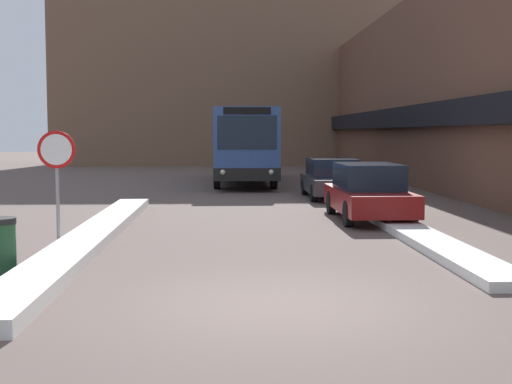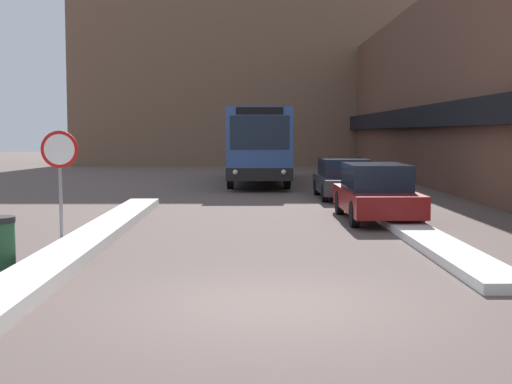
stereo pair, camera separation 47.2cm
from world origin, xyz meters
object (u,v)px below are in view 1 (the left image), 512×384
Objects in this scene: city_bus at (243,144)px; stop_sign at (57,163)px; parked_car_front at (368,192)px; parked_car_middle at (332,178)px.

city_bus is 19.61m from stop_sign.
parked_car_front is 1.92× the size of stop_sign.
parked_car_middle is 1.84× the size of stop_sign.
city_bus is 2.57× the size of parked_car_front.
city_bus is 4.91× the size of stop_sign.
parked_car_front is 8.68m from stop_sign.
parked_car_front reaches higher than parked_car_middle.
parked_car_middle is (3.00, -8.05, -1.13)m from city_bus.
stop_sign is at bearing -123.36° from parked_car_middle.
city_bus reaches higher than stop_sign.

